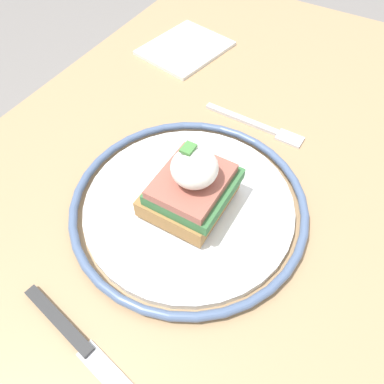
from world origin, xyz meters
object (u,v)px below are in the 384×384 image
(plate, at_px, (192,206))
(fork, at_px, (258,126))
(knife, at_px, (79,343))
(sandwich, at_px, (193,186))
(napkin, at_px, (185,48))

(plate, xyz_separation_m, fork, (-0.17, 0.01, -0.01))
(fork, relative_size, knife, 0.81)
(sandwich, distance_m, knife, 0.19)
(sandwich, xyz_separation_m, napkin, (-0.29, -0.18, -0.04))
(plate, bearing_deg, napkin, -147.82)
(plate, xyz_separation_m, napkin, (-0.29, -0.18, -0.00))
(fork, xyz_separation_m, napkin, (-0.12, -0.19, 0.00))
(plate, height_order, knife, plate)
(knife, xyz_separation_m, napkin, (-0.48, -0.17, 0.00))
(fork, xyz_separation_m, knife, (0.36, -0.02, 0.00))
(sandwich, distance_m, napkin, 0.35)
(fork, distance_m, napkin, 0.23)
(sandwich, height_order, napkin, sandwich)
(fork, bearing_deg, sandwich, -2.34)
(plate, distance_m, knife, 0.19)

